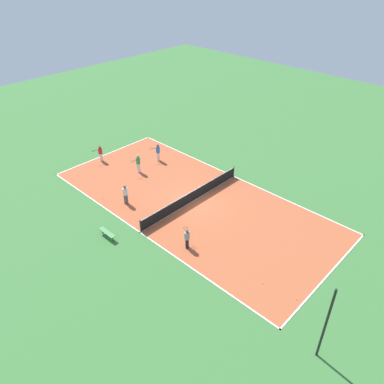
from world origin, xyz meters
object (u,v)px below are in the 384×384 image
object	(u,v)px
player_far_green	(138,162)
tennis_ball_right_alley	(296,299)
player_near_blue	(158,151)
player_baseline_gray	(187,237)
tennis_net	(192,196)
fence_post_back_right	(326,325)
tennis_ball_near_net	(102,198)
player_far_white	(125,193)
bench	(107,233)
player_coach_red	(100,152)
tennis_ball_midcourt	(262,283)

from	to	relation	value
player_far_green	tennis_ball_right_alley	world-z (taller)	player_far_green
player_near_blue	player_far_green	world-z (taller)	player_far_green
player_near_blue	player_baseline_gray	xyz separation A→B (m)	(6.81, 10.45, -0.10)
tennis_net	fence_post_back_right	bearing A→B (deg)	68.66
player_baseline_gray	player_far_green	distance (m)	10.91
tennis_net	player_near_blue	xyz separation A→B (m)	(-2.68, -6.96, 0.45)
tennis_ball_near_net	tennis_ball_right_alley	bearing A→B (deg)	95.85
player_far_white	tennis_ball_right_alley	bearing A→B (deg)	157.21
bench	fence_post_back_right	world-z (taller)	fence_post_back_right
player_coach_red	tennis_ball_midcourt	bearing A→B (deg)	102.03
player_baseline_gray	tennis_ball_midcourt	size ratio (longest dim) A/B	22.21
player_far_white	tennis_ball_near_net	bearing A→B (deg)	-0.79
player_near_blue	tennis_ball_right_alley	bearing A→B (deg)	113.07
tennis_ball_right_alley	fence_post_back_right	bearing A→B (deg)	47.09
player_baseline_gray	player_coach_red	distance (m)	14.57
player_far_white	tennis_ball_near_net	size ratio (longest dim) A/B	24.18
player_far_green	tennis_ball_near_net	distance (m)	4.92
tennis_ball_right_alley	fence_post_back_right	size ratio (longest dim) A/B	0.01
tennis_net	bench	size ratio (longest dim) A/B	6.94
tennis_net	player_far_white	size ratio (longest dim) A/B	6.41
player_far_white	fence_post_back_right	xyz separation A→B (m)	(1.57, 17.17, 1.38)
player_far_green	tennis_ball_midcourt	xyz separation A→B (m)	(3.36, 15.60, -0.95)
bench	player_near_blue	distance (m)	11.42
bench	player_near_blue	world-z (taller)	player_near_blue
tennis_ball_right_alley	fence_post_back_right	distance (m)	4.14
player_near_blue	tennis_ball_midcourt	xyz separation A→B (m)	(6.01, 15.96, -0.93)
tennis_ball_right_alley	tennis_ball_near_net	bearing A→B (deg)	-84.15
tennis_ball_right_alley	player_near_blue	bearing A→B (deg)	-107.39
fence_post_back_right	tennis_ball_right_alley	bearing A→B (deg)	-132.91
tennis_ball_near_net	player_coach_red	bearing A→B (deg)	-124.31
player_coach_red	player_far_green	bearing A→B (deg)	123.37
tennis_net	tennis_ball_near_net	size ratio (longest dim) A/B	154.88
tennis_ball_right_alley	tennis_ball_midcourt	world-z (taller)	same
player_near_blue	player_far_green	distance (m)	2.68
fence_post_back_right	tennis_ball_midcourt	bearing A→B (deg)	-113.30
tennis_net	tennis_ball_near_net	xyz separation A→B (m)	(4.68, -5.49, -0.48)
player_baseline_gray	tennis_ball_right_alley	world-z (taller)	player_baseline_gray
tennis_net	player_near_blue	size ratio (longest dim) A/B	6.29
bench	player_far_white	distance (m)	4.16
tennis_net	bench	world-z (taller)	tennis_net
tennis_net	fence_post_back_right	size ratio (longest dim) A/B	2.25
player_coach_red	tennis_ball_near_net	bearing A→B (deg)	74.23
tennis_ball_midcourt	tennis_net	bearing A→B (deg)	-110.32
player_far_white	tennis_ball_near_net	xyz separation A→B (m)	(0.91, -1.95, -0.90)
player_far_white	fence_post_back_right	bearing A→B (deg)	148.93
player_near_blue	tennis_ball_midcourt	bearing A→B (deg)	109.81
bench	tennis_ball_midcourt	size ratio (longest dim) A/B	22.32
tennis_ball_midcourt	tennis_ball_near_net	bearing A→B (deg)	-84.70
player_far_white	player_near_blue	bearing A→B (deg)	-87.85
tennis_ball_right_alley	tennis_ball_near_net	size ratio (longest dim) A/B	1.00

